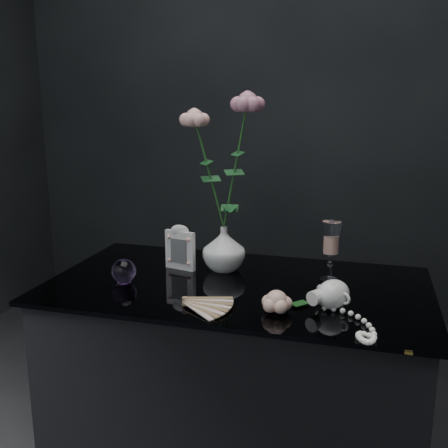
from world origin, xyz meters
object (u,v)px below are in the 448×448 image
(wine_glass, at_px, (331,251))
(paperweight, at_px, (124,271))
(loose_rose, at_px, (276,301))
(vase, at_px, (224,249))
(pearl_jar, at_px, (333,293))
(picture_frame, at_px, (180,247))

(wine_glass, height_order, paperweight, wine_glass)
(loose_rose, bearing_deg, vase, 109.80)
(wine_glass, relative_size, pearl_jar, 0.65)
(pearl_jar, bearing_deg, paperweight, -148.12)
(vase, bearing_deg, wine_glass, -1.98)
(vase, xyz_separation_m, paperweight, (-0.24, -0.18, -0.03))
(vase, relative_size, picture_frame, 0.97)
(wine_glass, xyz_separation_m, paperweight, (-0.55, -0.17, -0.05))
(vase, xyz_separation_m, picture_frame, (-0.13, -0.03, 0.00))
(picture_frame, bearing_deg, wine_glass, 14.92)
(vase, distance_m, wine_glass, 0.31)
(loose_rose, bearing_deg, wine_glass, 50.95)
(paperweight, bearing_deg, picture_frame, 54.86)
(wine_glass, bearing_deg, pearl_jar, -83.23)
(picture_frame, bearing_deg, loose_rose, -23.41)
(wine_glass, xyz_separation_m, loose_rose, (-0.10, -0.26, -0.06))
(vase, distance_m, pearl_jar, 0.40)
(picture_frame, height_order, pearl_jar, picture_frame)
(vase, height_order, picture_frame, picture_frame)
(vase, bearing_deg, pearl_jar, -31.59)
(wine_glass, bearing_deg, paperweight, -162.82)
(vase, height_order, paperweight, vase)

